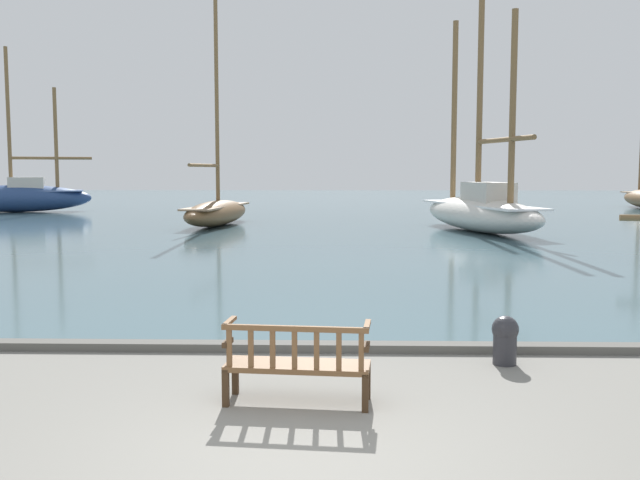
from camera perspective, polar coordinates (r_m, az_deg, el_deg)
ground_plane at (r=6.70m, az=-2.08°, el=-17.10°), size 160.00×160.00×0.00m
harbor_water at (r=50.23m, az=1.05°, el=2.69°), size 100.00×80.00×0.08m
quay_edge_kerb at (r=10.34m, az=-0.74°, el=-8.54°), size 40.00×0.30×0.12m
park_bench at (r=7.99m, az=-1.84°, el=-9.75°), size 1.64×0.67×0.92m
sailboat_nearest_starboard at (r=46.58m, az=-23.15°, el=3.30°), size 10.45×4.67×9.76m
sailboat_mid_port at (r=29.99m, az=12.72°, el=2.52°), size 4.60×9.86×10.56m
sailboat_mid_starboard at (r=32.85m, az=-8.24°, el=2.35°), size 2.68×7.92×10.39m
mooring_bollard at (r=9.90m, az=14.58°, el=-7.59°), size 0.36×0.36×0.66m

